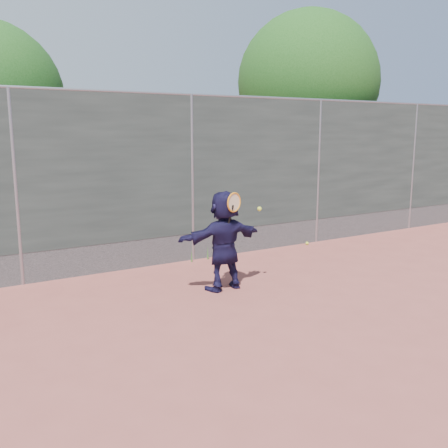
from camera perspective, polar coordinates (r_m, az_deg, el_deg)
ground at (r=6.60m, az=10.77°, el=-10.63°), size 80.00×80.00×0.00m
player at (r=7.47m, az=0.00°, el=-1.89°), size 1.42×0.51×1.51m
ball_ground at (r=10.67m, az=9.48°, el=-2.19°), size 0.07×0.07×0.07m
fence at (r=9.10m, az=-3.68°, el=5.61°), size 20.00×0.06×3.03m
swing_action at (r=7.26m, az=1.43°, el=2.27°), size 0.69×0.18×0.51m
tree_right at (r=13.62m, az=10.02°, el=15.16°), size 3.78×3.60×5.39m
weed_clump at (r=9.37m, az=-1.64°, el=-3.21°), size 0.68×0.07×0.30m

